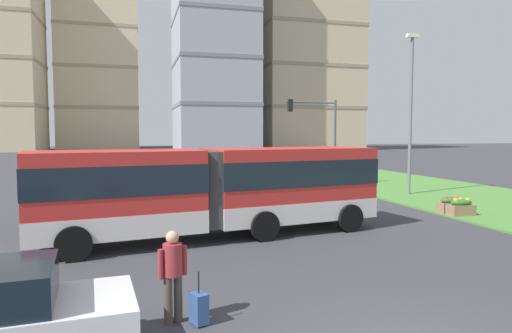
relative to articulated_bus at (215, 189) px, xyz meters
name	(u,v)px	position (x,y,z in m)	size (l,w,h in m)	color
articulated_bus	(215,189)	(0.00, 0.00, 0.00)	(12.05, 4.43, 3.00)	red
pedestrian_crossing	(173,270)	(-1.99, -6.80, -0.65)	(0.55, 0.36, 1.74)	#4C4238
rolling_suitcase	(199,308)	(-1.54, -7.00, -1.34)	(0.35, 0.42, 0.97)	#335693
flower_planter_3	(461,207)	(10.67, 0.98, -1.23)	(1.10, 0.56, 0.74)	#937051
flower_planter_4	(451,205)	(10.67, 1.63, -1.23)	(1.10, 0.56, 0.74)	#937051
traffic_light_far_right	(319,127)	(9.11, 12.69, 2.29)	(3.54, 0.28, 5.73)	#474C51
streetlight_median	(411,108)	(12.57, 7.63, 3.34)	(0.70, 0.28, 9.10)	slate
apartment_tower_westcentre	(99,72)	(-10.18, 98.51, 16.28)	(17.79, 15.38, 35.83)	beige
apartment_tower_centre	(214,42)	(13.14, 75.92, 19.93)	(15.32, 18.70, 43.13)	#9EA3AD
apartment_tower_eastcentre	(306,52)	(34.59, 81.02, 19.88)	(21.06, 18.48, 43.02)	beige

